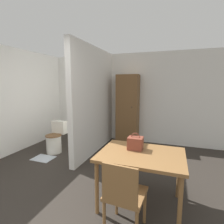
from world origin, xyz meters
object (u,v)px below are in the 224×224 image
at_px(toilet, 55,139).
at_px(dining_table, 141,159).
at_px(wooden_chair, 124,194).
at_px(handbag, 135,143).
at_px(wooden_cabinet, 128,110).

bearing_deg(toilet, dining_table, -27.80).
xyz_separation_m(wooden_chair, handbag, (-0.02, 0.66, 0.35)).
height_order(wooden_chair, toilet, wooden_chair).
relative_size(toilet, wooden_cabinet, 0.39).
bearing_deg(dining_table, wooden_cabinet, 108.54).
xyz_separation_m(handbag, wooden_cabinet, (-0.72, 2.35, 0.12)).
relative_size(wooden_chair, wooden_cabinet, 0.45).
bearing_deg(toilet, wooden_chair, -38.27).
relative_size(wooden_chair, handbag, 3.67).
relative_size(wooden_chair, toilet, 1.18).
distance_m(dining_table, wooden_cabinet, 2.62).
height_order(wooden_chair, handbag, handbag).
height_order(dining_table, wooden_chair, wooden_chair).
height_order(dining_table, wooden_cabinet, wooden_cabinet).
height_order(toilet, handbag, handbag).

